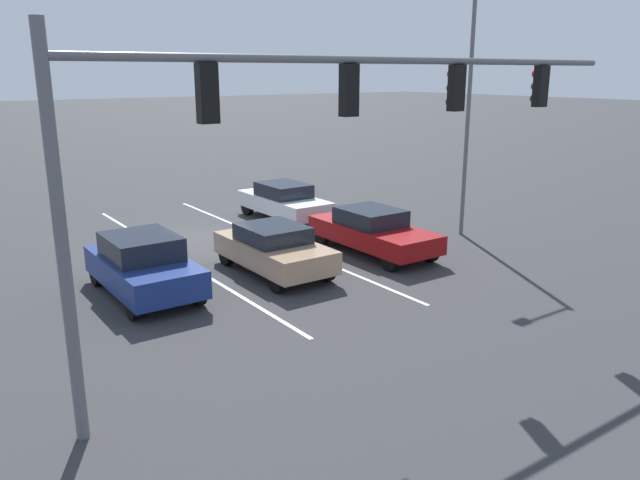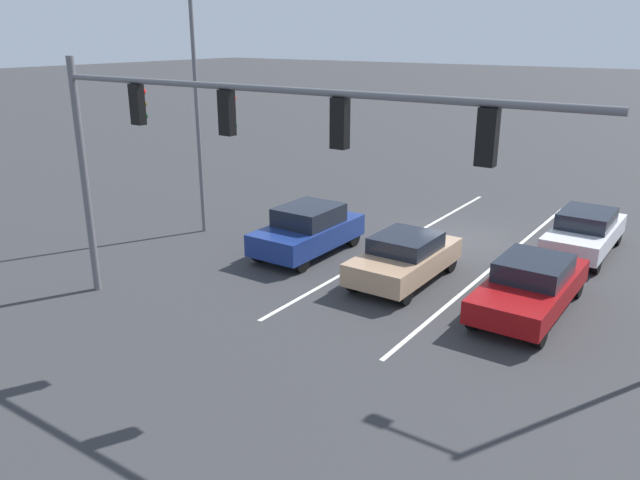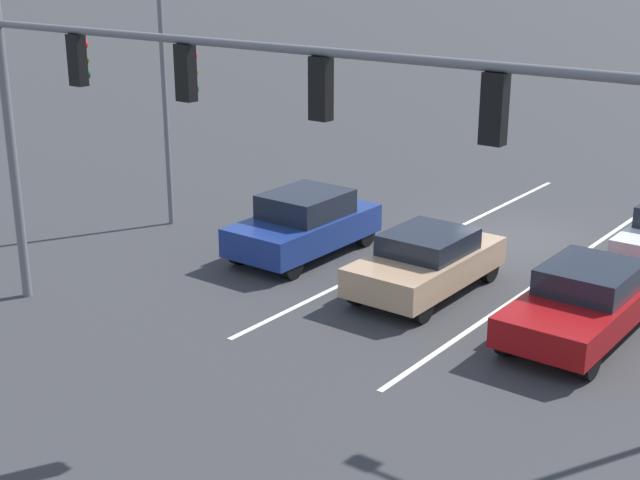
% 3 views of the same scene
% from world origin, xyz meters
% --- Properties ---
extents(ground_plane, '(240.00, 240.00, 0.00)m').
position_xyz_m(ground_plane, '(0.00, 0.00, 0.00)').
color(ground_plane, '#333335').
extents(lane_stripe_left_divider, '(0.12, 15.20, 0.01)m').
position_xyz_m(lane_stripe_left_divider, '(-1.76, 1.60, 0.01)').
color(lane_stripe_left_divider, silver).
rests_on(lane_stripe_left_divider, ground_plane).
extents(lane_stripe_center_divider, '(0.12, 15.20, 0.01)m').
position_xyz_m(lane_stripe_center_divider, '(1.76, 1.60, 0.01)').
color(lane_stripe_center_divider, silver).
rests_on(lane_stripe_center_divider, ground_plane).
extents(car_maroon_leftlane_front, '(1.86, 4.65, 1.43)m').
position_xyz_m(car_maroon_leftlane_front, '(-3.64, 4.74, 0.74)').
color(car_maroon_leftlane_front, maroon).
rests_on(car_maroon_leftlane_front, ground_plane).
extents(car_navy_rightlane_front, '(1.90, 4.09, 1.59)m').
position_xyz_m(car_navy_rightlane_front, '(3.72, 4.34, 0.81)').
color(car_navy_rightlane_front, navy).
rests_on(car_navy_rightlane_front, ground_plane).
extents(car_tan_midlane_front, '(1.85, 4.07, 1.40)m').
position_xyz_m(car_tan_midlane_front, '(0.01, 4.70, 0.73)').
color(car_tan_midlane_front, tan).
rests_on(car_tan_midlane_front, ground_plane).
extents(car_silver_leftlane_second, '(1.75, 4.46, 1.46)m').
position_xyz_m(car_silver_leftlane_second, '(-3.73, -0.77, 0.76)').
color(car_silver_leftlane_second, silver).
rests_on(car_silver_leftlane_second, ground_plane).
extents(traffic_signal_gantry, '(13.09, 0.37, 6.37)m').
position_xyz_m(traffic_signal_gantry, '(2.18, 10.18, 4.84)').
color(traffic_signal_gantry, slate).
rests_on(traffic_signal_gantry, ground_plane).
extents(street_lamp_right_shoulder, '(1.57, 0.24, 9.44)m').
position_xyz_m(street_lamp_right_shoulder, '(8.14, 4.53, 5.30)').
color(street_lamp_right_shoulder, slate).
rests_on(street_lamp_right_shoulder, ground_plane).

